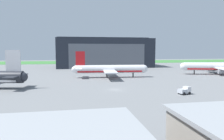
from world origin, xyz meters
name	(u,v)px	position (x,y,z in m)	size (l,w,h in m)	color
ground_plane	(115,90)	(0.00, 0.00, 0.00)	(440.00, 440.00, 0.00)	slate
grass_field_strip	(85,62)	(0.00, 167.28, 0.04)	(440.00, 56.00, 0.08)	#3D813A
maintenance_hangar	(104,53)	(11.32, 100.95, 11.12)	(72.08, 37.69, 23.16)	#232833
airliner_far_right	(110,69)	(4.09, 32.06, 3.93)	(36.74, 30.56, 12.60)	silver
airliner_far_left	(217,67)	(63.26, 34.33, 4.10)	(38.02, 30.33, 13.97)	silver
stair_truck	(185,90)	(19.13, -11.15, 1.12)	(3.85, 3.19, 2.27)	silver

